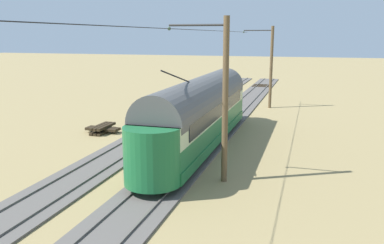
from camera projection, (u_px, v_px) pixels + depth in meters
ground_plane at (173, 141)px, 26.30m from camera, size 220.00×220.00×0.00m
track_streetcar_siding at (205, 142)px, 26.00m from camera, size 2.80×80.00×0.18m
track_adjacent_siding at (146, 137)px, 27.16m from camera, size 2.80×80.00×0.18m
vintage_streetcar at (200, 111)px, 24.48m from camera, size 2.65×17.98×5.12m
catenary_pole_foreground at (270, 66)px, 37.66m from camera, size 2.90×0.28×7.64m
catenary_pole_mid_near at (224, 98)px, 18.31m from camera, size 2.90×0.28×7.64m
overhead_wire_run at (176, 29)px, 19.08m from camera, size 2.69×45.31×0.18m
spare_tie_stack at (103, 129)px, 28.63m from camera, size 2.40×2.40×0.54m
track_end_bumper at (194, 104)px, 38.08m from camera, size 1.80×0.60×0.80m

